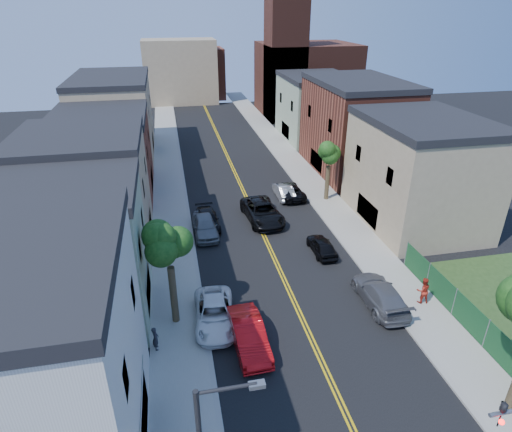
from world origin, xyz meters
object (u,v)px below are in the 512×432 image
red_sedan (249,335)px  white_pickup (215,314)px  black_suv_lane (262,212)px  dark_car_right_far (290,191)px  black_car_right (322,246)px  black_car_left (207,220)px  pedestrian_right (423,290)px  pedestrian_left (155,338)px  silver_car_right (284,191)px  grey_car_left (205,226)px  grey_car_right (380,294)px

red_sedan → white_pickup: bearing=122.4°
white_pickup → black_suv_lane: bearing=69.3°
dark_car_right_far → black_car_right: bearing=86.0°
black_car_left → pedestrian_right: 18.99m
pedestrian_left → silver_car_right: bearing=-38.8°
white_pickup → black_suv_lane: black_suv_lane is taller
dark_car_right_far → pedestrian_left: bearing=54.2°
grey_car_left → pedestrian_right: 18.26m
grey_car_right → grey_car_left: bearing=-48.3°
red_sedan → black_car_right: size_ratio=1.28×
black_car_right → dark_car_right_far: size_ratio=0.78×
red_sedan → black_car_left: (-0.82, 15.51, -0.14)m
red_sedan → black_car_left: red_sedan is taller
red_sedan → dark_car_right_far: red_sedan is taller
red_sedan → grey_car_left: 14.20m
grey_car_left → pedestrian_right: (13.22, -12.60, 0.24)m
black_car_right → silver_car_right: silver_car_right is taller
red_sedan → black_suv_lane: black_suv_lane is taller
red_sedan → grey_car_right: red_sedan is taller
silver_car_right → pedestrian_left: size_ratio=2.82×
silver_car_right → pedestrian_right: size_ratio=2.30×
white_pickup → grey_car_left: grey_car_left is taller
pedestrian_right → pedestrian_left: bearing=9.4°
grey_car_right → pedestrian_right: pedestrian_right is taller
dark_car_right_far → red_sedan: bearing=66.7°
silver_car_right → black_suv_lane: bearing=54.9°
white_pickup → grey_car_left: bearing=90.8°
grey_car_right → silver_car_right: (-1.70, 18.36, -0.10)m
black_suv_lane → silver_car_right: bearing=49.9°
red_sedan → black_car_right: (7.74, 9.13, -0.16)m
black_car_left → grey_car_right: (10.12, -13.41, 0.11)m
red_sedan → black_suv_lane: size_ratio=0.80×
black_car_left → grey_car_right: bearing=-54.9°
black_car_left → dark_car_right_far: (9.07, 5.00, 0.01)m
red_sedan → grey_car_left: size_ratio=1.01×
white_pickup → grey_car_right: size_ratio=0.96×
black_suv_lane → white_pickup: bearing=-119.0°
silver_car_right → red_sedan: bearing=69.8°
red_sedan → grey_car_right: bearing=9.9°
black_car_right → dark_car_right_far: dark_car_right_far is taller
grey_car_right → pedestrian_left: pedestrian_left is taller
grey_car_right → dark_car_right_far: (-1.05, 18.41, -0.10)m
white_pickup → black_car_left: bearing=89.6°
black_car_right → pedestrian_right: 8.74m
black_suv_lane → red_sedan: bearing=-110.1°
white_pickup → black_car_left: (0.88, 13.10, -0.05)m
red_sedan → pedestrian_left: 5.35m
white_pickup → silver_car_right: size_ratio=1.24×
dark_car_right_far → pedestrian_left: pedestrian_left is taller
black_car_right → pedestrian_right: (4.32, -7.58, 0.41)m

